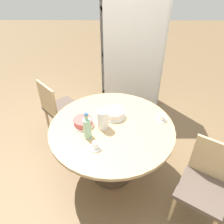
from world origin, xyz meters
The scene contains 11 objects.
ground_plane centered at (0.00, 0.00, 0.00)m, with size 14.00×14.00×0.00m, color brown.
dining_table centered at (0.00, 0.00, 0.59)m, with size 1.29×1.29×0.73m.
chair_a centered at (0.86, -0.49, 0.47)m, with size 0.58×0.58×0.87m.
chair_b centered at (-0.72, 0.68, 0.47)m, with size 0.59×0.59×0.87m.
bookshelf centered at (0.31, 1.49, 0.94)m, with size 0.94×0.28×1.90m.
coffee_pot centered at (-0.09, -0.01, 0.84)m, with size 0.11×0.11×0.24m.
water_bottle centered at (-0.23, -0.15, 0.84)m, with size 0.08×0.08×0.28m.
cake_main centered at (0.03, 0.17, 0.77)m, with size 0.24×0.24×0.08m.
cake_second centered at (-0.30, 0.02, 0.76)m, with size 0.23×0.23×0.07m.
cup_a centered at (-0.14, -0.30, 0.76)m, with size 0.12×0.12×0.07m.
cup_b centered at (0.53, 0.11, 0.76)m, with size 0.12×0.12×0.07m.
Camera 1 is at (0.01, -1.70, 2.20)m, focal length 35.00 mm.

